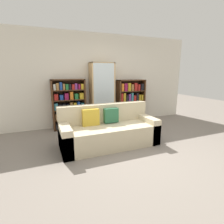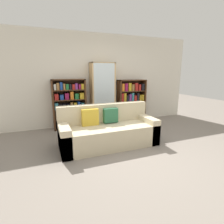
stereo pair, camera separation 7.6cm
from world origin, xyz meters
The scene contains 7 objects.
ground_plane centered at (0.00, 0.00, 0.00)m, with size 16.00×16.00×0.00m, color gray.
wall_back centered at (0.00, 2.29, 1.35)m, with size 6.19×0.06×2.70m.
couch centered at (-0.36, 0.56, 0.31)m, with size 2.09×0.85×0.88m.
bookshelf_left centered at (-0.96, 2.08, 0.68)m, with size 0.92×0.32×1.40m.
display_cabinet centered at (0.02, 2.06, 0.92)m, with size 0.70×0.36×1.86m.
bookshelf_right centered at (1.00, 2.08, 0.65)m, with size 0.92×0.32×1.35m.
wine_bottle centered at (0.62, 1.69, 0.16)m, with size 0.08×0.08×0.40m.
Camera 2 is at (-1.61, -2.89, 1.57)m, focal length 28.00 mm.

